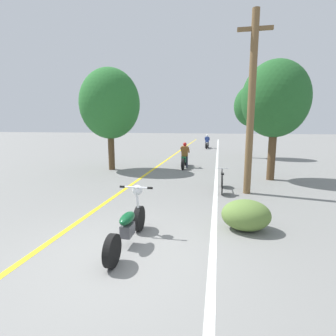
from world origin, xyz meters
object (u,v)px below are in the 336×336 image
(motorcycle_rider_lead, at_px, (185,158))
(motorcycle_rider_far, at_px, (207,143))
(roadside_tree_right_near, at_px, (275,100))
(utility_pole, at_px, (251,103))
(bicycle_parked, at_px, (222,181))
(motorcycle_foreground, at_px, (129,224))
(roadside_tree_left, at_px, (110,104))
(roadside_tree_right_far, at_px, (252,106))

(motorcycle_rider_lead, relative_size, motorcycle_rider_far, 0.97)
(motorcycle_rider_far, bearing_deg, motorcycle_rider_lead, -93.51)
(roadside_tree_right_near, relative_size, motorcycle_rider_far, 2.38)
(utility_pole, height_order, bicycle_parked, utility_pole)
(roadside_tree_right_near, bearing_deg, motorcycle_foreground, -119.43)
(roadside_tree_right_near, xyz_separation_m, roadside_tree_left, (-7.72, 1.09, 0.00))
(bicycle_parked, bearing_deg, roadside_tree_left, 148.81)
(roadside_tree_right_near, xyz_separation_m, motorcycle_rider_far, (-3.33, 14.11, -2.86))
(roadside_tree_left, height_order, bicycle_parked, roadside_tree_left)
(motorcycle_foreground, distance_m, motorcycle_rider_far, 21.12)
(utility_pole, height_order, roadside_tree_right_near, utility_pole)
(motorcycle_foreground, bearing_deg, motorcycle_rider_lead, 90.54)
(motorcycle_rider_lead, xyz_separation_m, motorcycle_rider_far, (0.71, 11.63, -0.01))
(motorcycle_rider_lead, height_order, bicycle_parked, motorcycle_rider_lead)
(roadside_tree_right_far, bearing_deg, motorcycle_foreground, -105.17)
(motorcycle_rider_far, bearing_deg, bicycle_parked, -85.65)
(utility_pole, relative_size, roadside_tree_right_far, 1.19)
(roadside_tree_right_near, xyz_separation_m, bicycle_parked, (-2.08, -2.32, -3.01))
(motorcycle_foreground, relative_size, motorcycle_rider_far, 1.01)
(roadside_tree_right_near, xyz_separation_m, motorcycle_rider_lead, (-4.04, 2.48, -2.85))
(roadside_tree_left, bearing_deg, utility_pole, -28.93)
(utility_pole, height_order, motorcycle_rider_far, utility_pole)
(motorcycle_rider_lead, relative_size, bicycle_parked, 1.17)
(utility_pole, distance_m, bicycle_parked, 2.85)
(utility_pole, bearing_deg, bicycle_parked, 168.46)
(roadside_tree_right_far, xyz_separation_m, bicycle_parked, (-2.03, -9.73, -3.20))
(roadside_tree_right_near, relative_size, motorcycle_foreground, 2.34)
(roadside_tree_right_far, bearing_deg, bicycle_parked, -101.79)
(utility_pole, relative_size, bicycle_parked, 3.43)
(roadside_tree_right_far, xyz_separation_m, motorcycle_rider_far, (-3.28, 6.70, -3.04))
(roadside_tree_right_near, distance_m, motorcycle_rider_far, 14.77)
(motorcycle_rider_lead, bearing_deg, roadside_tree_left, -159.39)
(motorcycle_rider_far, bearing_deg, roadside_tree_left, -108.65)
(roadside_tree_right_near, height_order, motorcycle_rider_far, roadside_tree_right_near)
(bicycle_parked, bearing_deg, motorcycle_foreground, -111.84)
(roadside_tree_left, xyz_separation_m, bicycle_parked, (5.64, -3.42, -3.02))
(motorcycle_foreground, bearing_deg, utility_pole, 58.80)
(utility_pole, height_order, roadside_tree_left, utility_pole)
(roadside_tree_right_far, bearing_deg, motorcycle_rider_far, 116.08)
(roadside_tree_right_near, relative_size, roadside_tree_left, 0.96)
(roadside_tree_right_near, distance_m, motorcycle_foreground, 8.56)
(roadside_tree_right_far, height_order, motorcycle_rider_far, roadside_tree_right_far)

